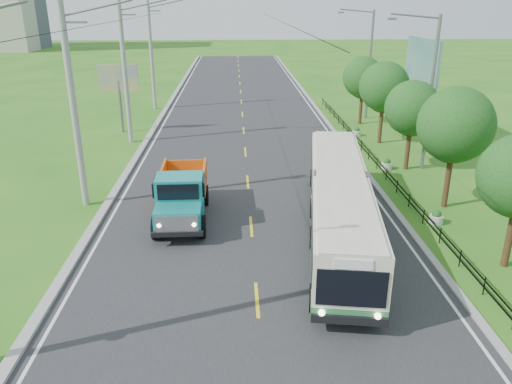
{
  "coord_description": "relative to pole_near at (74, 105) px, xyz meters",
  "views": [
    {
      "loc": [
        -0.66,
        -14.78,
        9.75
      ],
      "look_at": [
        0.2,
        5.5,
        1.9
      ],
      "focal_mm": 35.0,
      "sensor_mm": 36.0,
      "label": 1
    }
  ],
  "objects": [
    {
      "name": "billboard_left",
      "position": [
        -1.24,
        15.0,
        -1.23
      ],
      "size": [
        3.0,
        0.2,
        5.2
      ],
      "color": "slate",
      "rests_on": "ground"
    },
    {
      "name": "streetlight_mid",
      "position": [
        18.9,
        5.0,
        -0.19
      ],
      "size": [
        3.02,
        0.2,
        9.07
      ],
      "color": "slate",
      "rests_on": "ground"
    },
    {
      "name": "tree_fourth",
      "position": [
        18.12,
        5.14,
        -1.51
      ],
      "size": [
        3.24,
        3.31,
        5.4
      ],
      "color": "#382314",
      "rests_on": "ground"
    },
    {
      "name": "streetlight_far",
      "position": [
        18.9,
        19.0,
        -0.19
      ],
      "size": [
        3.02,
        0.2,
        9.07
      ],
      "color": "slate",
      "rests_on": "ground"
    },
    {
      "name": "tree_back",
      "position": [
        18.12,
        17.14,
        -1.44
      ],
      "size": [
        3.3,
        3.36,
        5.5
      ],
      "color": "#382314",
      "rests_on": "ground"
    },
    {
      "name": "pole_mid",
      "position": [
        0.0,
        12.0,
        0.0
      ],
      "size": [
        3.51,
        0.32,
        10.0
      ],
      "color": "gray",
      "rests_on": "ground"
    },
    {
      "name": "ground",
      "position": [
        8.26,
        -9.0,
        -5.09
      ],
      "size": [
        240.0,
        240.0,
        0.0
      ],
      "primitive_type": "plane",
      "color": "#286919",
      "rests_on": "ground"
    },
    {
      "name": "edge_line_right",
      "position": [
        14.91,
        11.0,
        -5.07
      ],
      "size": [
        0.12,
        120.0,
        0.0
      ],
      "primitive_type": "cube",
      "color": "silver",
      "rests_on": "road"
    },
    {
      "name": "pole_near",
      "position": [
        0.0,
        0.0,
        0.0
      ],
      "size": [
        3.51,
        0.32,
        10.0
      ],
      "color": "gray",
      "rests_on": "ground"
    },
    {
      "name": "centre_dash",
      "position": [
        8.26,
        -9.0,
        -5.07
      ],
      "size": [
        0.12,
        2.2,
        0.0
      ],
      "primitive_type": "cube",
      "color": "yellow",
      "rests_on": "road"
    },
    {
      "name": "planter_near",
      "position": [
        16.86,
        -3.0,
        -4.81
      ],
      "size": [
        0.64,
        0.64,
        0.67
      ],
      "color": "silver",
      "rests_on": "ground"
    },
    {
      "name": "billboard_right",
      "position": [
        20.56,
        11.0,
        0.25
      ],
      "size": [
        0.24,
        6.0,
        7.3
      ],
      "color": "slate",
      "rests_on": "ground"
    },
    {
      "name": "dump_truck",
      "position": [
        5.06,
        -2.02,
        -3.71
      ],
      "size": [
        2.39,
        5.87,
        2.45
      ],
      "rotation": [
        0.0,
        0.0,
        0.02
      ],
      "color": "teal",
      "rests_on": "ground"
    },
    {
      "name": "railing_right",
      "position": [
        16.26,
        5.0,
        -4.79
      ],
      "size": [
        0.04,
        40.0,
        0.6
      ],
      "primitive_type": "cube",
      "color": "black",
      "rests_on": "ground"
    },
    {
      "name": "tree_third",
      "position": [
        18.12,
        -0.86,
        -1.11
      ],
      "size": [
        3.6,
        3.62,
        6.0
      ],
      "color": "#382314",
      "rests_on": "ground"
    },
    {
      "name": "tree_fifth",
      "position": [
        18.12,
        11.14,
        -1.24
      ],
      "size": [
        3.48,
        3.52,
        5.8
      ],
      "color": "#382314",
      "rests_on": "ground"
    },
    {
      "name": "planter_far",
      "position": [
        16.86,
        13.0,
        -4.81
      ],
      "size": [
        0.64,
        0.64,
        0.67
      ],
      "color": "silver",
      "rests_on": "ground"
    },
    {
      "name": "road",
      "position": [
        8.26,
        11.0,
        -5.08
      ],
      "size": [
        14.0,
        120.0,
        0.02
      ],
      "primitive_type": "cube",
      "color": "#28282B",
      "rests_on": "ground"
    },
    {
      "name": "edge_line_left",
      "position": [
        1.61,
        11.0,
        -5.07
      ],
      "size": [
        0.12,
        120.0,
        0.0
      ],
      "primitive_type": "cube",
      "color": "silver",
      "rests_on": "road"
    },
    {
      "name": "bus",
      "position": [
        12.03,
        -4.02,
        -3.41
      ],
      "size": [
        4.41,
        14.67,
        2.8
      ],
      "rotation": [
        0.0,
        0.0,
        -0.15
      ],
      "color": "#2F7743",
      "rests_on": "ground"
    },
    {
      "name": "curb_right",
      "position": [
        15.41,
        11.0,
        -5.04
      ],
      "size": [
        0.3,
        120.0,
        0.1
      ],
      "primitive_type": "cube",
      "color": "#9E9E99",
      "rests_on": "ground"
    },
    {
      "name": "planter_mid",
      "position": [
        16.86,
        5.0,
        -4.81
      ],
      "size": [
        0.64,
        0.64,
        0.67
      ],
      "color": "silver",
      "rests_on": "ground"
    },
    {
      "name": "pole_far",
      "position": [
        0.0,
        24.0,
        0.0
      ],
      "size": [
        3.51,
        0.32,
        10.0
      ],
      "color": "gray",
      "rests_on": "ground"
    },
    {
      "name": "curb_left",
      "position": [
        1.06,
        11.0,
        -5.02
      ],
      "size": [
        0.4,
        120.0,
        0.15
      ],
      "primitive_type": "cube",
      "color": "#9E9E99",
      "rests_on": "ground"
    }
  ]
}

